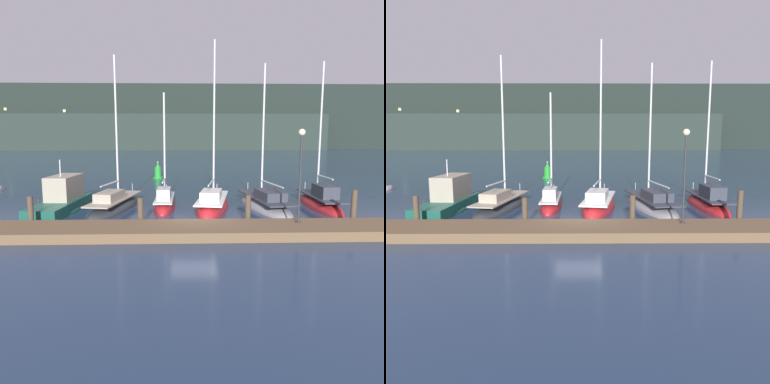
# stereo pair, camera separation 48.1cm
# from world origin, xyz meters

# --- Properties ---
(ground_plane) EXTENTS (400.00, 400.00, 0.00)m
(ground_plane) POSITION_xyz_m (0.00, 0.00, 0.00)
(ground_plane) COLOR navy
(dock) EXTENTS (23.18, 2.80, 0.45)m
(dock) POSITION_xyz_m (0.00, -2.19, 0.23)
(dock) COLOR brown
(dock) RESTS_ON ground
(mooring_pile_0) EXTENTS (0.28, 0.28, 1.60)m
(mooring_pile_0) POSITION_xyz_m (-8.22, -0.54, 0.80)
(mooring_pile_0) COLOR #4C3D2D
(mooring_pile_0) RESTS_ON ground
(mooring_pile_1) EXTENTS (0.28, 0.28, 1.49)m
(mooring_pile_1) POSITION_xyz_m (-2.74, -0.54, 0.74)
(mooring_pile_1) COLOR #4C3D2D
(mooring_pile_1) RESTS_ON ground
(mooring_pile_2) EXTENTS (0.28, 0.28, 1.60)m
(mooring_pile_2) POSITION_xyz_m (2.74, -0.54, 0.80)
(mooring_pile_2) COLOR #4C3D2D
(mooring_pile_2) RESTS_ON ground
(mooring_pile_3) EXTENTS (0.28, 0.28, 1.85)m
(mooring_pile_3) POSITION_xyz_m (8.22, -0.54, 0.92)
(mooring_pile_3) COLOR #4C3D2D
(mooring_pile_3) RESTS_ON ground
(motorboat_berth_1) EXTENTS (2.66, 7.38, 3.64)m
(motorboat_berth_1) POSITION_xyz_m (-8.00, 3.70, 0.40)
(motorboat_berth_1) COLOR #195647
(motorboat_berth_1) RESTS_ON ground
(sailboat_berth_2) EXTENTS (3.27, 7.73, 10.04)m
(sailboat_berth_2) POSITION_xyz_m (-4.84, 4.10, 0.14)
(sailboat_berth_2) COLOR #2D3338
(sailboat_berth_2) RESTS_ON ground
(sailboat_berth_3) EXTENTS (1.43, 5.53, 7.97)m
(sailboat_berth_3) POSITION_xyz_m (-1.72, 4.54, 0.14)
(sailboat_berth_3) COLOR red
(sailboat_berth_3) RESTS_ON ground
(sailboat_berth_4) EXTENTS (3.22, 7.33, 11.22)m
(sailboat_berth_4) POSITION_xyz_m (1.34, 4.29, 0.11)
(sailboat_berth_4) COLOR red
(sailboat_berth_4) RESTS_ON ground
(sailboat_berth_5) EXTENTS (3.09, 7.93, 9.64)m
(sailboat_berth_5) POSITION_xyz_m (4.72, 4.25, 0.13)
(sailboat_berth_5) COLOR gray
(sailboat_berth_5) RESTS_ON ground
(sailboat_berth_6) EXTENTS (1.82, 6.89, 9.88)m
(sailboat_berth_6) POSITION_xyz_m (8.39, 4.48, 0.17)
(sailboat_berth_6) COLOR red
(sailboat_berth_6) RESTS_ON ground
(channel_buoy) EXTENTS (1.08, 1.08, 1.80)m
(channel_buoy) POSITION_xyz_m (-3.08, 20.67, 0.65)
(channel_buoy) COLOR green
(channel_buoy) RESTS_ON ground
(dock_lamppost) EXTENTS (0.32, 0.32, 4.47)m
(dock_lamppost) POSITION_xyz_m (4.96, -1.76, 3.40)
(dock_lamppost) COLOR #2D2D33
(dock_lamppost) RESTS_ON dock
(hillside_backdrop) EXTENTS (240.00, 23.00, 19.79)m
(hillside_backdrop) POSITION_xyz_m (-4.87, 103.45, 9.12)
(hillside_backdrop) COLOR #1E2823
(hillside_backdrop) RESTS_ON ground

